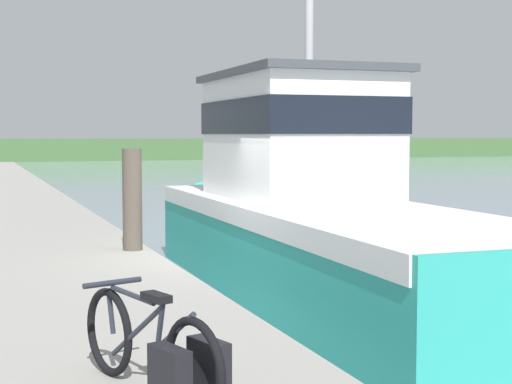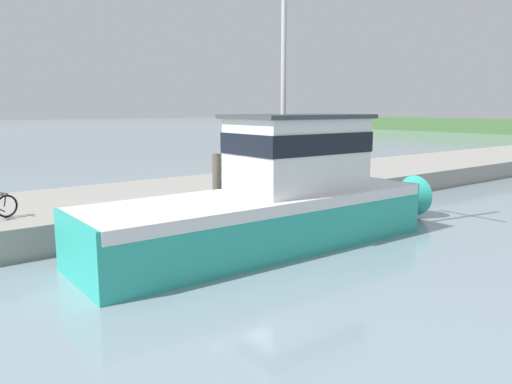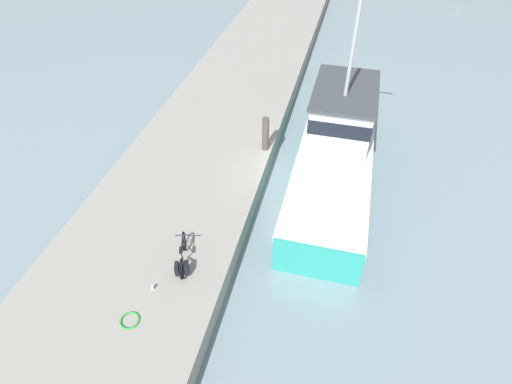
{
  "view_description": "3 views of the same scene",
  "coord_description": "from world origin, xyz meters",
  "views": [
    {
      "loc": [
        -3.83,
        -10.5,
        2.56
      ],
      "look_at": [
        -0.31,
        -0.85,
        1.8
      ],
      "focal_mm": 55.0,
      "sensor_mm": 36.0,
      "label": 1
    },
    {
      "loc": [
        11.64,
        -7.81,
        3.79
      ],
      "look_at": [
        -0.01,
        1.24,
        1.3
      ],
      "focal_mm": 35.0,
      "sensor_mm": 36.0,
      "label": 2
    },
    {
      "loc": [
        1.27,
        -12.63,
        10.79
      ],
      "look_at": [
        -1.29,
        -2.09,
        1.05
      ],
      "focal_mm": 28.0,
      "sensor_mm": 36.0,
      "label": 3
    }
  ],
  "objects": [
    {
      "name": "ground_plane",
      "position": [
        0.0,
        0.0,
        0.0
      ],
      "size": [
        320.0,
        320.0,
        0.0
      ],
      "primitive_type": "plane",
      "color": "gray"
    },
    {
      "name": "dock_pier",
      "position": [
        -4.32,
        0.0,
        0.43
      ],
      "size": [
        5.97,
        80.0,
        0.85
      ],
      "primitive_type": "cube",
      "color": "gray",
      "rests_on": "ground_plane"
    },
    {
      "name": "fishing_boat_main",
      "position": [
        1.32,
        1.06,
        1.36
      ],
      "size": [
        3.0,
        11.88,
        9.84
      ],
      "rotation": [
        0.0,
        0.0,
        -0.01
      ],
      "color": "teal",
      "rests_on": "ground_plane"
    },
    {
      "name": "mooring_post",
      "position": [
        -1.61,
        0.89,
        1.6
      ],
      "size": [
        0.29,
        0.29,
        1.5
      ],
      "primitive_type": "cylinder",
      "color": "#51473D",
      "rests_on": "dock_pier"
    }
  ]
}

